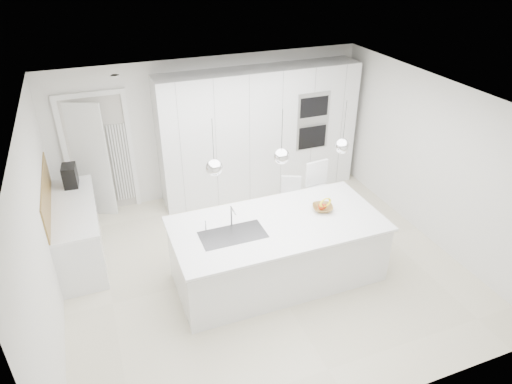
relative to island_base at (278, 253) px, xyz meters
name	(u,v)px	position (x,y,z in m)	size (l,w,h in m)	color
floor	(263,266)	(-0.10, 0.30, -0.43)	(5.50, 5.50, 0.00)	beige
wall_back	(212,128)	(-0.10, 2.80, 0.82)	(5.50, 5.50, 0.00)	silver
wall_left	(42,235)	(-2.85, 0.30, 0.82)	(5.00, 5.00, 0.00)	silver
ceiling	(265,102)	(-0.10, 0.30, 2.07)	(5.50, 5.50, 0.00)	white
tall_cabinets	(260,133)	(0.70, 2.50, 0.72)	(3.60, 0.60, 2.30)	white
oven_stack	(313,121)	(1.60, 2.19, 0.92)	(0.62, 0.04, 1.05)	#A5A5A8
doorway_frame	(100,157)	(-2.05, 2.77, 0.59)	(1.11, 0.08, 2.13)	white
hallway_door	(85,161)	(-2.30, 2.72, 0.57)	(0.82, 0.04, 2.00)	white
radiator	(121,163)	(-1.73, 2.76, 0.42)	(0.32, 0.04, 1.40)	white
left_base_cabinets	(78,233)	(-2.55, 1.50, 0.00)	(0.60, 1.80, 0.86)	white
left_worktop	(72,207)	(-2.55, 1.50, 0.45)	(0.62, 1.82, 0.04)	white
oak_backsplash	(46,194)	(-2.84, 1.50, 0.72)	(0.02, 1.80, 0.50)	olive
island_base	(278,253)	(0.00, 0.00, 0.00)	(2.80, 1.20, 0.86)	white
island_worktop	(278,224)	(0.00, 0.05, 0.45)	(2.84, 1.40, 0.04)	white
island_sink	(233,240)	(-0.65, 0.00, 0.39)	(0.84, 0.44, 0.18)	#3F3F42
island_tap	(231,216)	(-0.60, 0.20, 0.62)	(0.02, 0.02, 0.30)	white
pendant_left	(214,168)	(-0.85, 0.00, 1.47)	(0.20, 0.20, 0.20)	white
pendant_mid	(281,156)	(0.00, 0.00, 1.47)	(0.20, 0.20, 0.20)	white
pendant_right	(342,146)	(0.85, 0.00, 1.47)	(0.20, 0.20, 0.20)	white
fruit_bowl	(323,208)	(0.71, 0.12, 0.50)	(0.28, 0.28, 0.07)	olive
espresso_machine	(70,176)	(-2.53, 2.13, 0.64)	(0.20, 0.31, 0.33)	black
bar_stool_left	(294,207)	(0.67, 0.94, 0.06)	(0.32, 0.45, 0.97)	white
bar_stool_right	(320,201)	(1.05, 0.80, 0.17)	(0.40, 0.55, 1.20)	white
apple_a	(321,207)	(0.67, 0.09, 0.54)	(0.09, 0.09, 0.09)	red
apple_b	(321,206)	(0.68, 0.13, 0.54)	(0.08, 0.08, 0.08)	red
apple_c	(324,206)	(0.72, 0.11, 0.54)	(0.07, 0.07, 0.07)	red
banana_bunch	(325,203)	(0.74, 0.10, 0.59)	(0.23, 0.23, 0.03)	yellow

